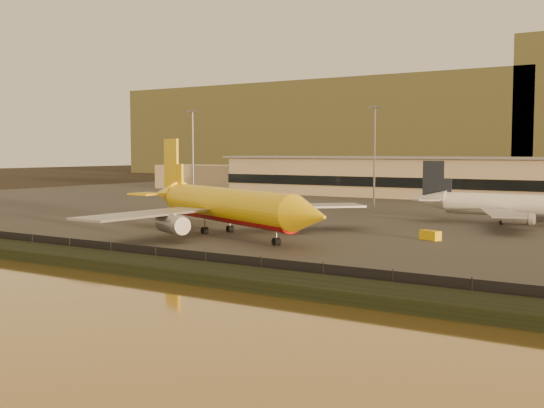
{
  "coord_description": "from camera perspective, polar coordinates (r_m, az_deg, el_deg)",
  "views": [
    {
      "loc": [
        60.52,
        -76.75,
        14.44
      ],
      "look_at": [
        3.4,
        12.0,
        6.26
      ],
      "focal_mm": 45.0,
      "sensor_mm": 36.0,
      "label": 1
    }
  ],
  "objects": [
    {
      "name": "ground",
      "position": [
        98.8,
        -5.44,
        -3.99
      ],
      "size": [
        900.0,
        900.0,
        0.0
      ],
      "primitive_type": "plane",
      "color": "black",
      "rests_on": "ground"
    },
    {
      "name": "embankment",
      "position": [
        86.15,
        -12.48,
        -4.85
      ],
      "size": [
        320.0,
        7.0,
        1.4
      ],
      "primitive_type": "cube",
      "color": "black",
      "rests_on": "ground"
    },
    {
      "name": "tarmac",
      "position": [
        182.67,
        13.31,
        -0.19
      ],
      "size": [
        320.0,
        220.0,
        0.2
      ],
      "primitive_type": "cube",
      "color": "#2D2D2D",
      "rests_on": "ground"
    },
    {
      "name": "perimeter_fence",
      "position": [
        88.88,
        -10.65,
        -4.15
      ],
      "size": [
        300.0,
        0.05,
        2.2
      ],
      "primitive_type": "cube",
      "color": "black",
      "rests_on": "tarmac"
    },
    {
      "name": "terminal_building",
      "position": [
        215.93,
        12.41,
        2.15
      ],
      "size": [
        202.0,
        25.0,
        12.6
      ],
      "color": "tan",
      "rests_on": "tarmac"
    },
    {
      "name": "apron_light_masts",
      "position": [
        158.44,
        16.12,
        4.72
      ],
      "size": [
        152.2,
        12.2,
        25.4
      ],
      "color": "slate",
      "rests_on": "tarmac"
    },
    {
      "name": "dhl_cargo_jet",
      "position": [
        116.03,
        -3.9,
        -0.16
      ],
      "size": [
        52.94,
        50.16,
        16.68
      ],
      "rotation": [
        0.0,
        0.0,
        -0.43
      ],
      "color": "yellow",
      "rests_on": "tarmac"
    },
    {
      "name": "white_narrowbody_jet",
      "position": [
        140.37,
        19.81,
        -0.15
      ],
      "size": [
        42.7,
        41.85,
        12.31
      ],
      "rotation": [
        0.0,
        0.0,
        -0.0
      ],
      "color": "white",
      "rests_on": "tarmac"
    },
    {
      "name": "gse_vehicle_yellow",
      "position": [
        112.56,
        13.1,
        -2.56
      ],
      "size": [
        3.75,
        2.76,
        1.54
      ],
      "primitive_type": "cube",
      "rotation": [
        0.0,
        0.0,
        -0.41
      ],
      "color": "yellow",
      "rests_on": "tarmac"
    },
    {
      "name": "gse_vehicle_white",
      "position": [
        138.99,
        -0.7,
        -1.08
      ],
      "size": [
        4.33,
        3.05,
        1.78
      ],
      "primitive_type": "cube",
      "rotation": [
        0.0,
        0.0,
        -0.36
      ],
      "color": "white",
      "rests_on": "tarmac"
    }
  ]
}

